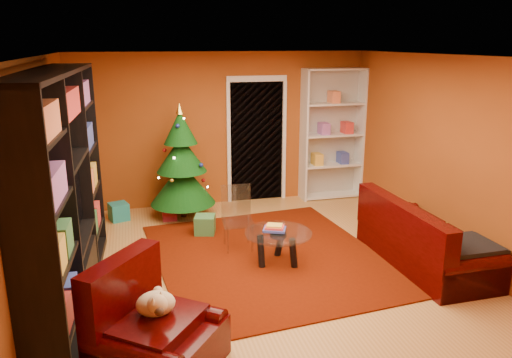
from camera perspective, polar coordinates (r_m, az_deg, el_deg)
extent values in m
cube|color=#AE773A|center=(6.43, 0.89, -10.21)|extent=(5.00, 5.50, 0.05)
cube|color=silver|center=(5.80, 1.00, 14.12)|extent=(5.00, 5.50, 0.05)
cube|color=#974616|center=(8.63, -3.88, 5.70)|extent=(5.00, 0.05, 2.60)
cube|color=#974616|center=(5.87, -23.61, -0.27)|extent=(0.05, 5.50, 2.60)
cube|color=#974616|center=(7.05, 21.19, 2.46)|extent=(0.05, 5.50, 2.60)
cube|color=#541301|center=(6.67, 1.45, -8.89)|extent=(3.16, 3.58, 0.02)
cube|color=teal|center=(8.26, -15.41, -3.61)|extent=(0.35, 0.35, 0.28)
cube|color=#337338|center=(7.42, -5.85, -5.26)|extent=(0.35, 0.35, 0.29)
cube|color=maroon|center=(8.11, -9.87, -3.84)|extent=(0.23, 0.23, 0.22)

